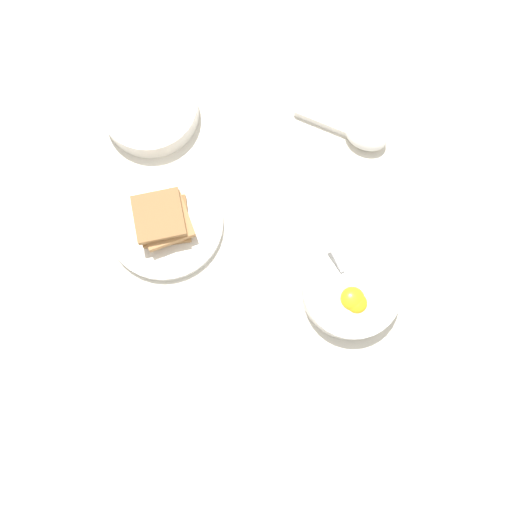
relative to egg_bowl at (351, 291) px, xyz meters
name	(u,v)px	position (x,y,z in m)	size (l,w,h in m)	color
ground_plane	(270,216)	(-0.14, -0.14, -0.02)	(3.00, 3.00, 0.00)	silver
egg_bowl	(351,291)	(0.00, 0.00, 0.00)	(0.17, 0.17, 0.07)	white
toast_plate	(165,223)	(-0.12, -0.33, -0.01)	(0.21, 0.21, 0.02)	white
toast_sandwich	(163,219)	(-0.12, -0.33, 0.02)	(0.11, 0.11, 0.04)	#9E7042
soup_spoon	(359,133)	(-0.30, 0.03, 0.00)	(0.11, 0.18, 0.04)	white
congee_bowl	(150,109)	(-0.34, -0.36, 0.00)	(0.18, 0.18, 0.04)	white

